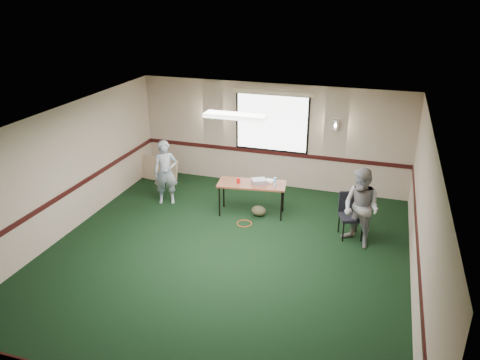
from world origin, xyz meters
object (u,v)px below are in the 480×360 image
(conference_chair, at_px, (350,211))
(folding_table, at_px, (252,186))
(person_left, at_px, (166,172))
(person_right, at_px, (361,208))
(projector, at_px, (259,181))

(conference_chair, bearing_deg, folding_table, 152.48)
(person_left, relative_size, person_right, 0.95)
(projector, height_order, person_right, person_right)
(conference_chair, xyz_separation_m, person_right, (0.22, -0.37, 0.27))
(conference_chair, distance_m, person_left, 4.41)
(folding_table, distance_m, person_left, 2.14)
(folding_table, relative_size, person_right, 0.97)
(projector, distance_m, person_right, 2.42)
(person_right, bearing_deg, person_left, -153.40)
(folding_table, bearing_deg, person_right, -23.48)
(projector, relative_size, person_left, 0.20)
(projector, distance_m, conference_chair, 2.14)
(projector, bearing_deg, person_left, 152.26)
(conference_chair, bearing_deg, person_right, -79.23)
(folding_table, height_order, projector, projector)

